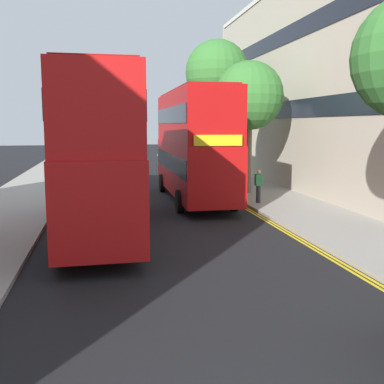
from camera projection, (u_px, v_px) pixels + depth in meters
sidewalk_right at (302, 211)px, 20.87m from camera, size 4.00×80.00×0.14m
kerb_line_outer at (273, 223)px, 18.54m from camera, size 0.10×56.00×0.01m
kerb_line_inner at (270, 223)px, 18.51m from camera, size 0.10×56.00×0.01m
double_decker_bus_away at (96, 150)px, 16.42m from camera, size 2.97×10.86×5.64m
double_decker_bus_oncoming at (193, 142)px, 23.79m from camera, size 2.85×10.82×5.64m
pedestrian_far at (258, 186)px, 22.43m from camera, size 0.34×0.22×1.62m
street_tree_near at (249, 96)px, 25.17m from camera, size 3.75×3.75×7.22m
street_tree_far at (217, 73)px, 30.76m from camera, size 4.24×4.24×9.38m
street_tree_distant at (218, 92)px, 37.43m from camera, size 4.32×4.32×8.64m
townhouse_terrace_right at (353, 86)px, 29.37m from camera, size 10.08×28.00×12.65m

